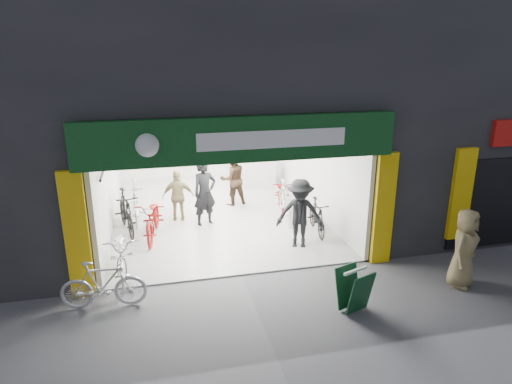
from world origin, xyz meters
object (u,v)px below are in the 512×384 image
object	(u,v)px
pedestrian_near	(464,248)
bike_left_front	(122,254)
sandwich_board	(354,289)
parked_bike	(103,284)
bike_right_front	(317,217)

from	to	relation	value
pedestrian_near	bike_left_front	bearing A→B (deg)	127.30
sandwich_board	parked_bike	bearing A→B (deg)	145.51
bike_right_front	parked_bike	size ratio (longest dim) A/B	0.96
bike_left_front	sandwich_board	xyz separation A→B (m)	(4.28, -2.40, -0.07)
bike_left_front	sandwich_board	size ratio (longest dim) A/B	2.41
bike_right_front	parked_bike	bearing A→B (deg)	-148.30
bike_left_front	parked_bike	size ratio (longest dim) A/B	1.23
parked_bike	bike_left_front	bearing A→B (deg)	-8.65
bike_left_front	bike_right_front	size ratio (longest dim) A/B	1.29
bike_right_front	sandwich_board	size ratio (longest dim) A/B	1.87
sandwich_board	bike_right_front	bearing A→B (deg)	60.34
bike_right_front	pedestrian_near	size ratio (longest dim) A/B	0.92
bike_left_front	parked_bike	xyz separation A→B (m)	(-0.30, -1.20, -0.04)
bike_right_front	bike_left_front	bearing A→B (deg)	-159.20
bike_right_front	pedestrian_near	xyz separation A→B (m)	(1.95, -3.30, 0.38)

